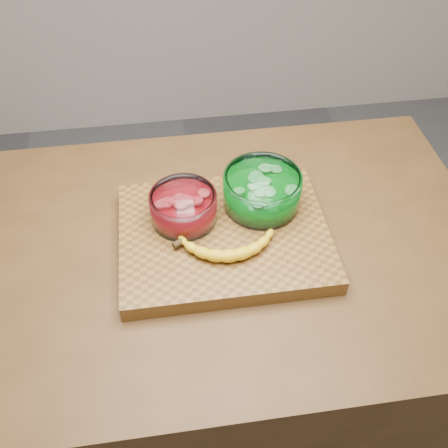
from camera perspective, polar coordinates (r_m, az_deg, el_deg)
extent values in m
plane|color=#505055|center=(1.88, 0.00, -20.27)|extent=(3.50, 3.50, 0.00)
cube|color=#513418|center=(1.48, 0.00, -13.56)|extent=(1.20, 0.80, 0.90)
cube|color=brown|center=(1.09, 0.00, -1.43)|extent=(0.45, 0.35, 0.04)
cylinder|color=white|center=(1.08, -4.64, 1.95)|extent=(0.15, 0.15, 0.07)
cylinder|color=red|center=(1.09, -4.61, 1.60)|extent=(0.12, 0.12, 0.04)
cylinder|color=#F64D54|center=(1.07, -4.70, 2.66)|extent=(0.12, 0.12, 0.02)
cylinder|color=white|center=(1.11, 4.36, 3.86)|extent=(0.17, 0.17, 0.08)
cylinder|color=#089519|center=(1.12, 4.32, 3.40)|extent=(0.15, 0.15, 0.05)
cylinder|color=#6CE66F|center=(1.10, 4.42, 4.61)|extent=(0.14, 0.14, 0.02)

